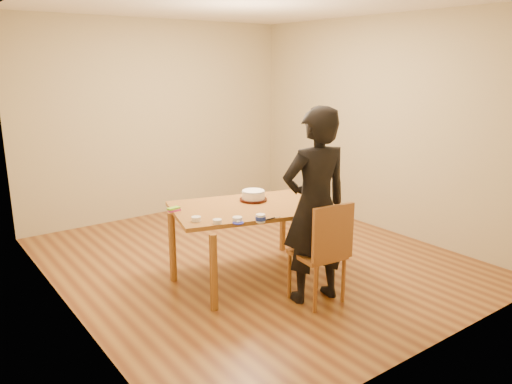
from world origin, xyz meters
TOP-DOWN VIEW (x-y plane):
  - room_shell at (0.00, 0.34)m, footprint 4.00×4.50m
  - dining_table at (-0.27, -0.36)m, footprint 1.76×1.32m
  - dining_chair at (-0.12, -1.14)m, footprint 0.45×0.45m
  - cake_plate at (-0.15, -0.21)m, footprint 0.28×0.28m
  - cake at (-0.15, -0.21)m, footprint 0.24×0.24m
  - frosting_dome at (-0.15, -0.21)m, footprint 0.23×0.23m
  - frosting_tub at (-0.52, -0.83)m, footprint 0.08×0.08m
  - frosting_lid at (-0.70, -0.74)m, footprint 0.10×0.10m
  - frosting_dollop at (-0.70, -0.74)m, footprint 0.04×0.04m
  - ramekin_green at (-0.68, -0.69)m, footprint 0.09×0.09m
  - ramekin_yellow at (-0.97, -0.46)m, footprint 0.09×0.09m
  - ramekin_multi at (-0.85, -0.64)m, footprint 0.08×0.08m
  - candy_box_pink at (-0.98, -0.07)m, footprint 0.12×0.07m
  - candy_box_green at (-0.99, -0.06)m, footprint 0.13×0.08m
  - spatula at (-0.43, -0.81)m, footprint 0.17×0.02m
  - person at (-0.12, -1.09)m, footprint 0.72×0.54m

SIDE VIEW (x-z plane):
  - dining_chair at x=-0.12m, z-range 0.43..0.47m
  - dining_table at x=-0.27m, z-range 0.71..0.75m
  - frosting_lid at x=-0.70m, z-range 0.75..0.76m
  - spatula at x=-0.43m, z-range 0.75..0.76m
  - candy_box_pink at x=-0.98m, z-range 0.75..0.77m
  - cake_plate at x=-0.15m, z-range 0.75..0.77m
  - frosting_dollop at x=-0.70m, z-range 0.76..0.78m
  - ramekin_multi at x=-0.85m, z-range 0.75..0.79m
  - ramekin_yellow at x=-0.97m, z-range 0.75..0.79m
  - ramekin_green at x=-0.68m, z-range 0.75..0.79m
  - candy_box_green at x=-0.99m, z-range 0.77..0.79m
  - frosting_tub at x=-0.52m, z-range 0.75..0.82m
  - cake at x=-0.15m, z-range 0.77..0.85m
  - frosting_dome at x=-0.15m, z-range 0.85..0.87m
  - person at x=-0.12m, z-range 0.00..1.78m
  - room_shell at x=0.00m, z-range 0.00..2.70m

